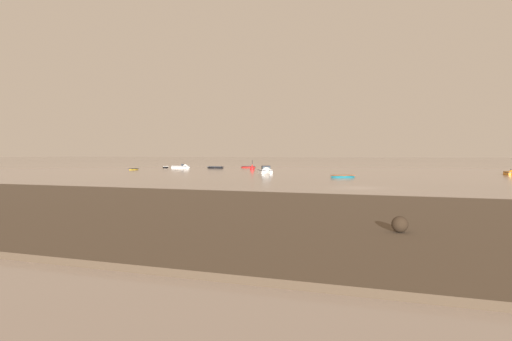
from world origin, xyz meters
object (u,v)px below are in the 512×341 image
object	(u,v)px
rowboat_moored_0	(165,167)
rowboat_moored_4	(248,167)
motorboat_moored_1	(183,167)
motorboat_moored_2	(266,172)
rowboat_moored_1	(134,169)
rowboat_moored_2	(215,168)
motorboat_moored_0	(512,174)
channel_buoy	(252,168)
rowboat_moored_3	(343,177)

from	to	relation	value
rowboat_moored_0	rowboat_moored_4	bearing A→B (deg)	76.26
motorboat_moored_1	motorboat_moored_2	size ratio (longest dim) A/B	0.94
rowboat_moored_0	rowboat_moored_1	distance (m)	15.36
motorboat_moored_1	rowboat_moored_2	size ratio (longest dim) A/B	1.23
motorboat_moored_0	channel_buoy	world-z (taller)	channel_buoy
rowboat_moored_1	rowboat_moored_2	bearing A→B (deg)	-35.20
channel_buoy	rowboat_moored_0	bearing A→B (deg)	162.32
rowboat_moored_0	rowboat_moored_4	size ratio (longest dim) A/B	0.99
rowboat_moored_3	motorboat_moored_2	bearing A→B (deg)	-61.14
rowboat_moored_2	rowboat_moored_0	bearing A→B (deg)	1.63
rowboat_moored_2	motorboat_moored_2	world-z (taller)	motorboat_moored_2
motorboat_moored_1	rowboat_moored_3	xyz separation A→B (m)	(41.73, -28.65, -0.08)
motorboat_moored_1	rowboat_moored_2	bearing A→B (deg)	38.47
motorboat_moored_1	rowboat_moored_0	xyz separation A→B (m)	(-6.48, 2.96, -0.07)
rowboat_moored_0	rowboat_moored_3	world-z (taller)	rowboat_moored_0
rowboat_moored_1	motorboat_moored_0	bearing A→B (deg)	-87.94
motorboat_moored_1	rowboat_moored_1	distance (m)	13.21
rowboat_moored_4	channel_buoy	size ratio (longest dim) A/B	1.67
rowboat_moored_0	motorboat_moored_0	bearing A→B (deg)	43.75
motorboat_moored_1	rowboat_moored_1	bearing A→B (deg)	-98.73
motorboat_moored_1	motorboat_moored_2	distance (m)	32.55
rowboat_moored_1	rowboat_moored_4	bearing A→B (deg)	-35.77
rowboat_moored_3	channel_buoy	world-z (taller)	channel_buoy
rowboat_moored_1	rowboat_moored_3	distance (m)	49.32
rowboat_moored_2	rowboat_moored_1	bearing A→B (deg)	53.78
motorboat_moored_2	channel_buoy	world-z (taller)	channel_buoy
motorboat_moored_2	rowboat_moored_0	bearing A→B (deg)	-152.19
motorboat_moored_0	rowboat_moored_2	size ratio (longest dim) A/B	1.08
rowboat_moored_4	rowboat_moored_0	bearing A→B (deg)	6.71
rowboat_moored_2	rowboat_moored_4	bearing A→B (deg)	-128.01
rowboat_moored_1	rowboat_moored_3	size ratio (longest dim) A/B	0.79
motorboat_moored_1	channel_buoy	distance (m)	19.82
rowboat_moored_2	motorboat_moored_2	bearing A→B (deg)	132.71
channel_buoy	motorboat_moored_0	bearing A→B (deg)	-7.60
channel_buoy	rowboat_moored_3	bearing A→B (deg)	-46.05
motorboat_moored_2	motorboat_moored_1	bearing A→B (deg)	-154.03
motorboat_moored_0	channel_buoy	bearing A→B (deg)	-101.39
motorboat_moored_1	rowboat_moored_0	world-z (taller)	motorboat_moored_1
rowboat_moored_2	motorboat_moored_2	size ratio (longest dim) A/B	0.76
motorboat_moored_1	motorboat_moored_2	world-z (taller)	motorboat_moored_2
rowboat_moored_0	rowboat_moored_4	xyz separation A→B (m)	(18.72, 7.28, -0.01)
motorboat_moored_0	rowboat_moored_2	xyz separation A→B (m)	(-58.86, 14.66, -0.03)
rowboat_moored_1	channel_buoy	xyz separation A→B (m)	(23.92, 7.10, 0.34)
rowboat_moored_0	rowboat_moored_3	distance (m)	57.65
rowboat_moored_1	motorboat_moored_2	bearing A→B (deg)	-99.99
rowboat_moored_2	rowboat_moored_3	xyz separation A→B (m)	(35.00, -31.92, -0.03)
motorboat_moored_1	channel_buoy	xyz separation A→B (m)	(19.12, -5.20, 0.23)
rowboat_moored_0	channel_buoy	xyz separation A→B (m)	(25.60, -8.16, 0.30)
motorboat_moored_0	rowboat_moored_4	bearing A→B (deg)	-115.87
motorboat_moored_0	motorboat_moored_2	distance (m)	39.55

